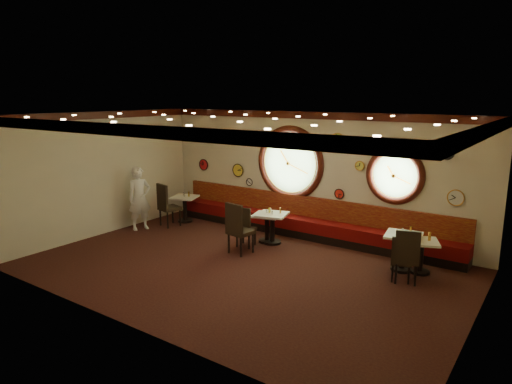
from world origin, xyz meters
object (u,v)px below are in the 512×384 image
(condiment_d_bottle, at_px, (430,236))
(waiter, at_px, (140,198))
(condiment_e_salt, at_px, (403,231))
(condiment_a_pepper, at_px, (184,195))
(condiment_e_pepper, at_px, (405,233))
(condiment_b_pepper, at_px, (267,212))
(table_e, at_px, (403,248))
(condiment_c_salt, at_px, (271,210))
(condiment_d_salt, at_px, (420,236))
(condiment_e_bottle, at_px, (411,230))
(chair_a, at_px, (166,202))
(condiment_a_bottle, at_px, (189,194))
(condiment_b_bottle, at_px, (269,211))
(condiment_c_bottle, at_px, (280,210))
(chair_c, at_px, (237,225))
(table_c, at_px, (272,225))
(table_a, at_px, (185,206))
(chair_e, at_px, (407,253))
(table_b, at_px, (267,224))
(chair_b, at_px, (244,224))
(table_d, at_px, (421,252))
(condiment_a_salt, at_px, (183,194))
(condiment_b_salt, at_px, (267,212))
(chair_d, at_px, (402,256))
(condiment_d_pepper, at_px, (420,238))
(condiment_c_pepper, at_px, (272,213))

(condiment_d_bottle, relative_size, waiter, 0.11)
(condiment_e_salt, height_order, waiter, waiter)
(condiment_a_pepper, height_order, condiment_e_pepper, condiment_e_pepper)
(condiment_b_pepper, relative_size, waiter, 0.06)
(table_e, xyz_separation_m, condiment_c_salt, (-3.30, 0.02, 0.32))
(condiment_d_salt, relative_size, condiment_e_salt, 1.00)
(condiment_e_salt, height_order, condiment_e_bottle, condiment_e_bottle)
(chair_a, height_order, condiment_d_bottle, chair_a)
(condiment_a_bottle, relative_size, condiment_e_bottle, 0.94)
(condiment_b_pepper, xyz_separation_m, condiment_b_bottle, (0.04, 0.06, 0.03))
(condiment_e_salt, xyz_separation_m, waiter, (-6.78, -1.14, 0.02))
(condiment_c_bottle, distance_m, condiment_e_salt, 3.01)
(chair_c, bearing_deg, table_c, 85.25)
(table_a, xyz_separation_m, chair_e, (6.63, -0.82, 0.15))
(table_b, height_order, condiment_b_pepper, condiment_b_pepper)
(condiment_d_salt, xyz_separation_m, condiment_e_salt, (-0.34, -0.10, 0.09))
(chair_a, xyz_separation_m, chair_b, (2.83, -0.20, -0.12))
(table_d, distance_m, condiment_b_bottle, 3.69)
(table_d, distance_m, condiment_e_pepper, 0.53)
(condiment_d_bottle, xyz_separation_m, waiter, (-7.30, -1.22, 0.07))
(condiment_a_salt, bearing_deg, condiment_b_salt, -4.31)
(condiment_e_pepper, height_order, condiment_e_bottle, condiment_e_bottle)
(table_d, bearing_deg, condiment_a_bottle, 178.51)
(chair_d, bearing_deg, table_d, 58.92)
(chair_b, bearing_deg, table_e, 1.78)
(waiter, bearing_deg, condiment_d_pepper, -61.62)
(condiment_c_pepper, bearing_deg, condiment_d_bottle, 4.46)
(table_c, distance_m, chair_a, 3.27)
(table_d, xyz_separation_m, condiment_a_pepper, (-6.69, 0.08, 0.35))
(table_b, distance_m, condiment_e_pepper, 3.43)
(condiment_b_pepper, height_order, condiment_c_bottle, condiment_c_bottle)
(table_d, distance_m, chair_b, 4.03)
(condiment_a_bottle, height_order, waiter, waiter)
(condiment_a_bottle, bearing_deg, condiment_a_salt, -178.17)
(chair_c, distance_m, chair_d, 3.65)
(chair_a, relative_size, condiment_c_salt, 6.90)
(table_a, height_order, table_c, table_c)
(chair_a, relative_size, condiment_b_salt, 8.61)
(chair_a, height_order, condiment_c_salt, chair_a)
(chair_e, relative_size, condiment_e_bottle, 4.39)
(condiment_a_salt, relative_size, waiter, 0.06)
(condiment_a_salt, relative_size, condiment_e_salt, 0.95)
(chair_c, bearing_deg, condiment_d_pepper, 24.77)
(table_b, xyz_separation_m, chair_c, (-0.07, -1.13, 0.24))
(condiment_c_bottle, bearing_deg, chair_b, -125.65)
(condiment_c_bottle, relative_size, condiment_e_salt, 1.32)
(table_b, height_order, condiment_a_pepper, condiment_a_pepper)
(condiment_d_bottle, bearing_deg, table_d, -149.20)
(chair_d, relative_size, condiment_d_pepper, 5.75)
(condiment_d_pepper, bearing_deg, table_b, -179.22)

